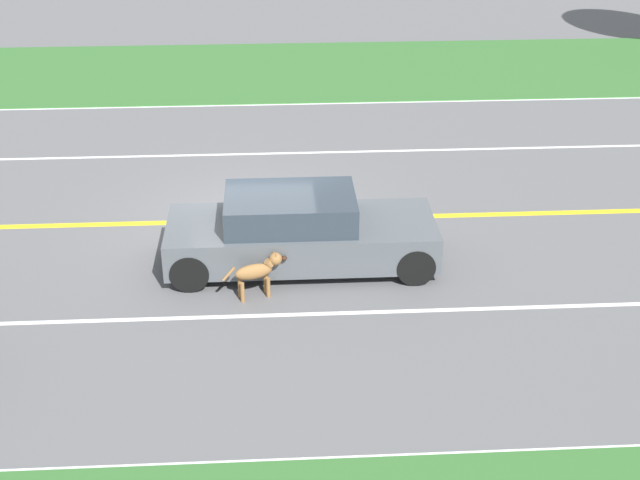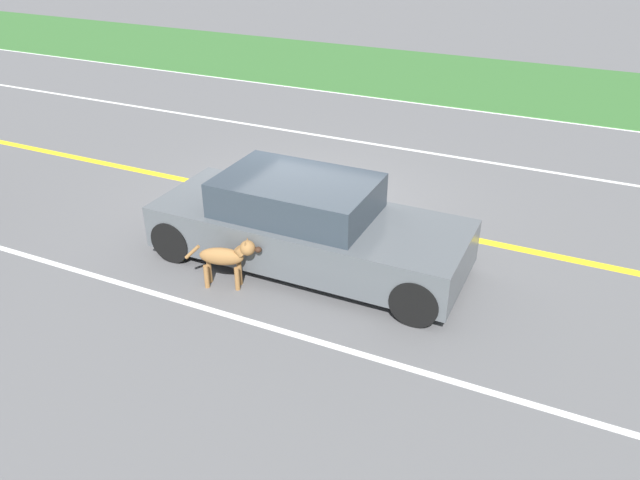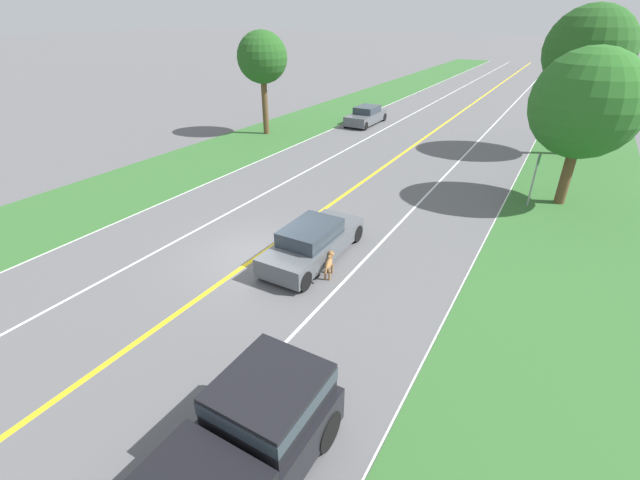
{
  "view_description": "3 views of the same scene",
  "coord_description": "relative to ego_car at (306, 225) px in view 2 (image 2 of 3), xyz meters",
  "views": [
    {
      "loc": [
        15.77,
        0.42,
        7.77
      ],
      "look_at": [
        2.7,
        1.18,
        0.94
      ],
      "focal_mm": 50.0,
      "sensor_mm": 36.0,
      "label": 1
    },
    {
      "loc": [
        9.17,
        4.53,
        4.95
      ],
      "look_at": [
        2.34,
        1.33,
        0.77
      ],
      "focal_mm": 35.0,
      "sensor_mm": 36.0,
      "label": 2
    },
    {
      "loc": [
        8.78,
        -10.65,
        7.89
      ],
      "look_at": [
        2.38,
        0.37,
        1.11
      ],
      "focal_mm": 24.0,
      "sensor_mm": 36.0,
      "label": 3
    }
  ],
  "objects": [
    {
      "name": "dog",
      "position": [
        1.07,
        -0.71,
        -0.15
      ],
      "size": [
        0.45,
        1.1,
        0.79
      ],
      "rotation": [
        0.0,
        0.0,
        0.3
      ],
      "color": "olive",
      "rests_on": "ground"
    },
    {
      "name": "lane_dash_oncoming",
      "position": [
        -5.31,
        -0.85,
        -0.64
      ],
      "size": [
        0.1,
        160.0,
        0.01
      ],
      "primitive_type": "cube",
      "color": "white",
      "rests_on": "ground"
    },
    {
      "name": "lane_edge_line_left",
      "position": [
        -8.81,
        -0.85,
        -0.64
      ],
      "size": [
        0.14,
        160.0,
        0.01
      ],
      "primitive_type": "cube",
      "color": "white",
      "rests_on": "ground"
    },
    {
      "name": "centre_divider_line",
      "position": [
        -1.81,
        -0.85,
        -0.64
      ],
      "size": [
        0.18,
        160.0,
        0.01
      ],
      "primitive_type": "cube",
      "color": "yellow",
      "rests_on": "ground"
    },
    {
      "name": "grass_verge_left",
      "position": [
        -11.81,
        -0.85,
        -0.63
      ],
      "size": [
        6.0,
        160.0,
        0.03
      ],
      "primitive_type": "cube",
      "color": "#33662D",
      "rests_on": "ground"
    },
    {
      "name": "ground_plane",
      "position": [
        -1.81,
        -0.85,
        -0.64
      ],
      "size": [
        400.0,
        400.0,
        0.0
      ],
      "primitive_type": "plane",
      "color": "#5B5B5E"
    },
    {
      "name": "lane_dash_same_dir",
      "position": [
        1.69,
        -0.85,
        -0.64
      ],
      "size": [
        0.1,
        160.0,
        0.01
      ],
      "primitive_type": "cube",
      "color": "white",
      "rests_on": "ground"
    },
    {
      "name": "ego_car",
      "position": [
        0.0,
        0.0,
        0.0
      ],
      "size": [
        1.8,
        4.72,
        1.37
      ],
      "color": "#51565B",
      "rests_on": "ground"
    }
  ]
}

